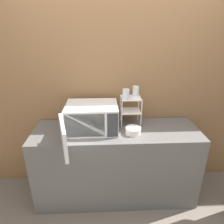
{
  "coord_description": "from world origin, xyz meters",
  "views": [
    {
      "loc": [
        -0.14,
        -1.66,
        1.93
      ],
      "look_at": [
        -0.05,
        0.33,
        1.1
      ],
      "focal_mm": 32.0,
      "sensor_mm": 36.0,
      "label": 1
    }
  ],
  "objects_px": {
    "bowl": "(133,131)",
    "glass_front_left": "(126,94)",
    "microwave": "(91,118)",
    "glass_back_right": "(136,91)",
    "dish_rack": "(131,105)"
  },
  "relations": [
    {
      "from": "dish_rack",
      "to": "glass_back_right",
      "type": "xyz_separation_m",
      "value": [
        0.06,
        0.05,
        0.15
      ]
    },
    {
      "from": "dish_rack",
      "to": "bowl",
      "type": "xyz_separation_m",
      "value": [
        0.0,
        -0.24,
        -0.2
      ]
    },
    {
      "from": "dish_rack",
      "to": "glass_back_right",
      "type": "bearing_deg",
      "value": 41.23
    },
    {
      "from": "glass_back_right",
      "to": "glass_front_left",
      "type": "bearing_deg",
      "value": -138.21
    },
    {
      "from": "glass_front_left",
      "to": "glass_back_right",
      "type": "distance_m",
      "value": 0.17
    },
    {
      "from": "microwave",
      "to": "glass_back_right",
      "type": "distance_m",
      "value": 0.59
    },
    {
      "from": "dish_rack",
      "to": "glass_front_left",
      "type": "relative_size",
      "value": 2.91
    },
    {
      "from": "bowl",
      "to": "microwave",
      "type": "bearing_deg",
      "value": 167.42
    },
    {
      "from": "microwave",
      "to": "bowl",
      "type": "height_order",
      "value": "microwave"
    },
    {
      "from": "glass_front_left",
      "to": "microwave",
      "type": "bearing_deg",
      "value": -167.97
    },
    {
      "from": "microwave",
      "to": "bowl",
      "type": "distance_m",
      "value": 0.48
    },
    {
      "from": "microwave",
      "to": "glass_front_left",
      "type": "distance_m",
      "value": 0.46
    },
    {
      "from": "bowl",
      "to": "glass_front_left",
      "type": "bearing_deg",
      "value": 110.08
    },
    {
      "from": "microwave",
      "to": "glass_front_left",
      "type": "relative_size",
      "value": 7.48
    },
    {
      "from": "glass_front_left",
      "to": "bowl",
      "type": "xyz_separation_m",
      "value": [
        0.07,
        -0.18,
        -0.35
      ]
    }
  ]
}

